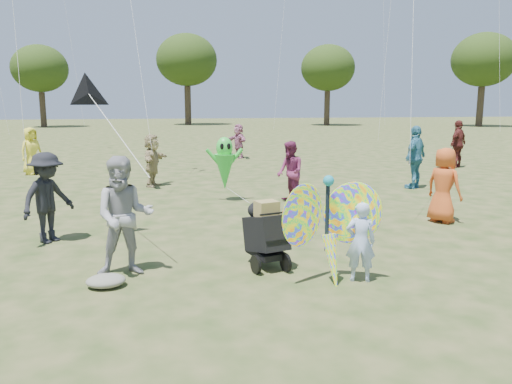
# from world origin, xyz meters

# --- Properties ---
(ground) EXTENTS (160.00, 160.00, 0.00)m
(ground) POSITION_xyz_m (0.00, 0.00, 0.00)
(ground) COLOR #51592B
(ground) RESTS_ON ground
(child_girl) EXTENTS (0.50, 0.40, 1.21)m
(child_girl) POSITION_xyz_m (1.04, -0.19, 0.60)
(child_girl) COLOR #AAC2F1
(child_girl) RESTS_ON ground
(adult_man) EXTENTS (0.91, 0.71, 1.85)m
(adult_man) POSITION_xyz_m (-2.39, 0.79, 0.92)
(adult_man) COLOR #96969B
(adult_man) RESTS_ON ground
(grey_bag) EXTENTS (0.56, 0.46, 0.18)m
(grey_bag) POSITION_xyz_m (-2.66, 0.30, 0.09)
(grey_bag) COLOR slate
(grey_bag) RESTS_ON ground
(crowd_a) EXTENTS (0.84, 0.97, 1.67)m
(crowd_a) POSITION_xyz_m (4.33, 2.98, 0.83)
(crowd_a) COLOR #CA5120
(crowd_a) RESTS_ON ground
(crowd_b) EXTENTS (1.20, 1.27, 1.73)m
(crowd_b) POSITION_xyz_m (-3.93, 2.96, 0.86)
(crowd_b) COLOR black
(crowd_b) RESTS_ON ground
(crowd_c) EXTENTS (1.20, 1.05, 1.95)m
(crowd_c) POSITION_xyz_m (5.98, 7.24, 0.97)
(crowd_c) COLOR teal
(crowd_c) RESTS_ON ground
(crowd_d) EXTENTS (0.98, 1.62, 1.67)m
(crowd_d) POSITION_xyz_m (-2.02, 9.21, 0.83)
(crowd_d) COLOR tan
(crowd_d) RESTS_ON ground
(crowd_e) EXTENTS (0.73, 0.88, 1.65)m
(crowd_e) POSITION_xyz_m (1.56, 5.76, 0.82)
(crowd_e) COLOR #72264E
(crowd_e) RESTS_ON ground
(crowd_g) EXTENTS (1.00, 0.99, 1.75)m
(crowd_g) POSITION_xyz_m (-6.43, 12.80, 0.87)
(crowd_g) COLOR yellow
(crowd_g) RESTS_ON ground
(crowd_h) EXTENTS (1.22, 0.99, 1.94)m
(crowd_h) POSITION_xyz_m (10.26, 11.58, 0.97)
(crowd_h) COLOR #551F1C
(crowd_h) RESTS_ON ground
(crowd_j) EXTENTS (1.06, 1.59, 1.64)m
(crowd_j) POSITION_xyz_m (2.00, 16.90, 0.82)
(crowd_j) COLOR #AA6184
(crowd_j) RESTS_ON ground
(jogging_stroller) EXTENTS (0.68, 1.12, 1.09)m
(jogging_stroller) POSITION_xyz_m (-0.18, 0.81, 0.61)
(jogging_stroller) COLOR black
(jogging_stroller) RESTS_ON ground
(butterfly_kite) EXTENTS (1.74, 0.75, 1.80)m
(butterfly_kite) POSITION_xyz_m (0.56, -0.15, 0.82)
(butterfly_kite) COLOR #FF2841
(butterfly_kite) RESTS_ON ground
(delta_kite_rig) EXTENTS (1.54, 2.40, 1.72)m
(delta_kite_rig) POSITION_xyz_m (-3.07, 2.94, 2.79)
(delta_kite_rig) COLOR black
(delta_kite_rig) RESTS_ON ground
(alien_kite) EXTENTS (1.12, 0.69, 1.74)m
(alien_kite) POSITION_xyz_m (-0.10, 6.34, 0.97)
(alien_kite) COLOR green
(alien_kite) RESTS_ON ground
(tree_line) EXTENTS (91.78, 33.60, 10.79)m
(tree_line) POSITION_xyz_m (3.67, 44.99, 6.86)
(tree_line) COLOR #3A2D21
(tree_line) RESTS_ON ground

